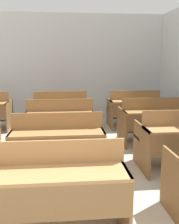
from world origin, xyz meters
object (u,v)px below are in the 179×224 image
wastepaper_bin (155,114)px  bench_second_center (58,143)px  bench_third_right (153,120)px  bench_third_center (60,122)px  bench_back_center (61,109)px  bench_back_right (135,108)px  bench_front_center (56,186)px

wastepaper_bin → bench_second_center: bearing=-128.0°
bench_second_center → wastepaper_bin: bearing=52.0°
bench_third_right → bench_third_center: bearing=179.8°
bench_back_center → bench_back_right: bearing=0.4°
bench_back_right → bench_second_center: bearing=-124.4°
bench_third_center → bench_back_right: same height
bench_third_right → wastepaper_bin: 2.18m
bench_front_center → bench_third_center: bearing=89.9°
wastepaper_bin → bench_third_right: bearing=-110.9°
bench_second_center → bench_third_center: size_ratio=1.00×
bench_third_center → bench_third_right: same height
bench_third_right → bench_back_center: bearing=143.6°
bench_back_right → bench_third_center: bearing=-143.4°
bench_front_center → bench_back_right: 4.36m
bench_third_right → wastepaper_bin: (0.77, 2.02, -0.30)m
bench_third_center → bench_back_center: size_ratio=1.00×
bench_second_center → wastepaper_bin: bench_second_center is taller
bench_front_center → bench_third_center: (0.01, 2.62, 0.00)m
bench_back_center → bench_back_right: 1.82m
bench_third_right → wastepaper_bin: bench_third_right is taller
bench_third_center → bench_back_right: (1.81, 1.35, 0.00)m
bench_front_center → bench_second_center: same height
bench_second_center → bench_third_center: 1.32m
bench_back_right → wastepaper_bin: size_ratio=3.83×
bench_front_center → bench_third_right: (1.82, 2.61, 0.00)m
bench_second_center → bench_back_right: same height
bench_second_center → bench_front_center: bearing=-89.6°
bench_back_center → bench_third_right: bearing=-36.4°
wastepaper_bin → bench_back_right: bearing=-139.4°
bench_front_center → bench_third_right: bearing=55.0°
bench_third_right → bench_back_center: (-1.82, 1.34, 0.00)m
bench_third_center → bench_back_center: bearing=90.1°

